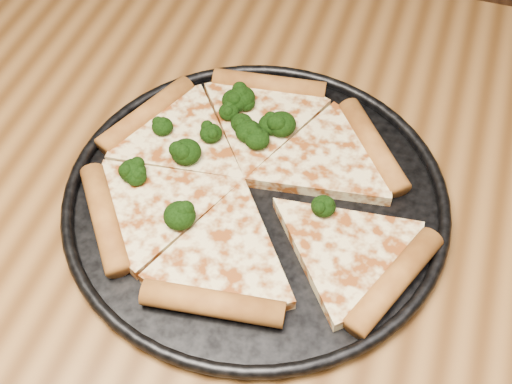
% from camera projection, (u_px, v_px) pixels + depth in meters
% --- Properties ---
extents(dining_table, '(1.20, 0.90, 0.75)m').
position_uv_depth(dining_table, '(245.00, 286.00, 0.73)').
color(dining_table, brown).
rests_on(dining_table, ground).
extents(pizza_pan, '(0.38, 0.38, 0.02)m').
position_uv_depth(pizza_pan, '(256.00, 197.00, 0.68)').
color(pizza_pan, black).
rests_on(pizza_pan, dining_table).
extents(pizza, '(0.37, 0.32, 0.02)m').
position_uv_depth(pizza, '(249.00, 183.00, 0.68)').
color(pizza, '#F4D895').
rests_on(pizza, pizza_pan).
extents(broccoli_florets, '(0.22, 0.20, 0.02)m').
position_uv_depth(broccoli_florets, '(225.00, 140.00, 0.70)').
color(broccoli_florets, black).
rests_on(broccoli_florets, pizza).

